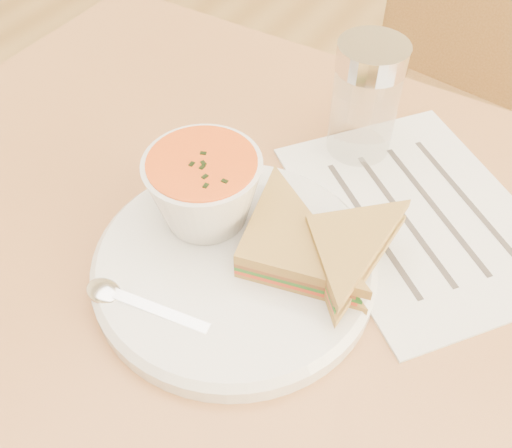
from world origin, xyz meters
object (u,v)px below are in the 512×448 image
Objects in this scene: chair_far at (429,141)px; plate at (235,266)px; soup_bowl at (205,192)px; condiment_shaker at (365,101)px.

chair_far is 3.96× the size of plate.
soup_bowl reaches higher than plate.
plate is at bearing 95.42° from chair_far.
chair_far is at bearing 89.00° from condiment_shaker.
chair_far reaches higher than soup_bowl.
soup_bowl is at bearing 150.24° from plate.
condiment_shaker is (0.07, 0.18, 0.01)m from soup_bowl.
chair_far is 0.64m from plate.
plate is 0.07m from soup_bowl.
condiment_shaker is (0.02, 0.21, 0.05)m from plate.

